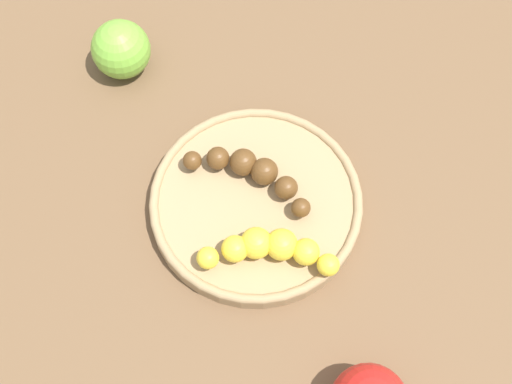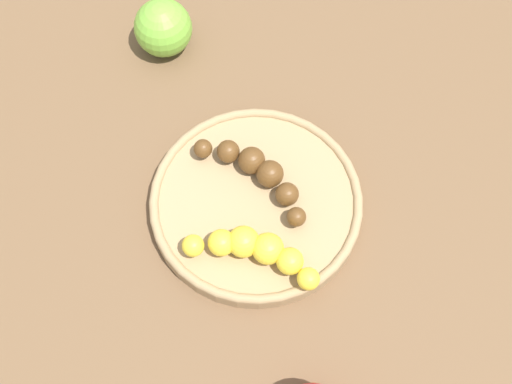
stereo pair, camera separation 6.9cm
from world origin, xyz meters
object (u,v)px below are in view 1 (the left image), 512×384
at_px(fruit_bowl, 256,202).
at_px(apple_green, 121,49).
at_px(banana_overripe, 252,172).
at_px(banana_yellow, 269,249).

height_order(fruit_bowl, apple_green, apple_green).
bearing_deg(banana_overripe, apple_green, 69.62).
distance_m(banana_overripe, apple_green, 0.22).
xyz_separation_m(fruit_bowl, banana_overripe, (0.01, -0.02, 0.02)).
relative_size(fruit_bowl, apple_green, 3.30).
bearing_deg(fruit_bowl, apple_green, -30.89).
height_order(banana_yellow, apple_green, apple_green).
height_order(banana_overripe, apple_green, apple_green).
relative_size(fruit_bowl, banana_overripe, 1.55).
height_order(fruit_bowl, banana_yellow, banana_yellow).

